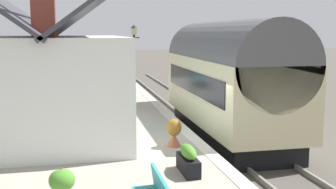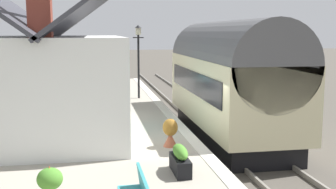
{
  "view_description": "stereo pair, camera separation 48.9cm",
  "coord_description": "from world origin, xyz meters",
  "px_view_note": "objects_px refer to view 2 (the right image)",
  "views": [
    {
      "loc": [
        -11.62,
        4.43,
        3.92
      ],
      "look_at": [
        2.0,
        1.5,
        1.83
      ],
      "focal_mm": 44.65,
      "sensor_mm": 36.0,
      "label": 1
    },
    {
      "loc": [
        -11.72,
        3.95,
        3.92
      ],
      "look_at": [
        2.0,
        1.5,
        1.83
      ],
      "focal_mm": 44.65,
      "sensor_mm": 36.0,
      "label": 2
    }
  ],
  "objects_px": {
    "train": "(229,79)",
    "planter_bench_right": "(55,92)",
    "planter_corner_building": "(170,133)",
    "planter_bench_left": "(180,160)",
    "planter_by_door": "(50,185)",
    "bench_platform_end": "(110,82)",
    "station_building": "(51,81)",
    "planter_under_sign": "(75,92)",
    "lamp_post_platform": "(138,47)"
  },
  "relations": [
    {
      "from": "train",
      "to": "planter_corner_building",
      "type": "bearing_deg",
      "value": 141.34
    },
    {
      "from": "planter_bench_left",
      "to": "planter_bench_right",
      "type": "height_order",
      "value": "planter_bench_right"
    },
    {
      "from": "train",
      "to": "lamp_post_platform",
      "type": "distance_m",
      "value": 5.77
    },
    {
      "from": "planter_by_door",
      "to": "bench_platform_end",
      "type": "bearing_deg",
      "value": -6.39
    },
    {
      "from": "planter_bench_right",
      "to": "planter_corner_building",
      "type": "bearing_deg",
      "value": -155.15
    },
    {
      "from": "planter_under_sign",
      "to": "planter_bench_left",
      "type": "bearing_deg",
      "value": -165.88
    },
    {
      "from": "planter_under_sign",
      "to": "bench_platform_end",
      "type": "bearing_deg",
      "value": -31.48
    },
    {
      "from": "planter_corner_building",
      "to": "planter_under_sign",
      "type": "bearing_deg",
      "value": 18.59
    },
    {
      "from": "bench_platform_end",
      "to": "lamp_post_platform",
      "type": "relative_size",
      "value": 0.41
    },
    {
      "from": "planter_bench_left",
      "to": "planter_bench_right",
      "type": "bearing_deg",
      "value": 19.14
    },
    {
      "from": "planter_bench_left",
      "to": "lamp_post_platform",
      "type": "distance_m",
      "value": 10.89
    },
    {
      "from": "train",
      "to": "planter_bench_right",
      "type": "relative_size",
      "value": 9.64
    },
    {
      "from": "train",
      "to": "planter_bench_left",
      "type": "xyz_separation_m",
      "value": [
        -5.73,
        3.02,
        -1.09
      ]
    },
    {
      "from": "planter_corner_building",
      "to": "planter_under_sign",
      "type": "height_order",
      "value": "planter_corner_building"
    },
    {
      "from": "train",
      "to": "station_building",
      "type": "height_order",
      "value": "station_building"
    },
    {
      "from": "station_building",
      "to": "planter_bench_right",
      "type": "distance_m",
      "value": 6.04
    },
    {
      "from": "train",
      "to": "planter_bench_left",
      "type": "height_order",
      "value": "train"
    },
    {
      "from": "planter_bench_left",
      "to": "planter_by_door",
      "type": "relative_size",
      "value": 1.38
    },
    {
      "from": "planter_under_sign",
      "to": "lamp_post_platform",
      "type": "distance_m",
      "value": 3.56
    },
    {
      "from": "planter_bench_left",
      "to": "planter_corner_building",
      "type": "bearing_deg",
      "value": -4.59
    },
    {
      "from": "planter_bench_right",
      "to": "planter_bench_left",
      "type": "bearing_deg",
      "value": -160.86
    },
    {
      "from": "station_building",
      "to": "planter_corner_building",
      "type": "relative_size",
      "value": 8.8
    },
    {
      "from": "train",
      "to": "bench_platform_end",
      "type": "relative_size",
      "value": 5.86
    },
    {
      "from": "planter_bench_left",
      "to": "planter_bench_right",
      "type": "xyz_separation_m",
      "value": [
        10.19,
        3.54,
        0.13
      ]
    },
    {
      "from": "planter_corner_building",
      "to": "planter_bench_left",
      "type": "xyz_separation_m",
      "value": [
        -2.18,
        0.17,
        -0.09
      ]
    },
    {
      "from": "station_building",
      "to": "planter_bench_right",
      "type": "height_order",
      "value": "station_building"
    },
    {
      "from": "bench_platform_end",
      "to": "lamp_post_platform",
      "type": "bearing_deg",
      "value": -155.18
    },
    {
      "from": "bench_platform_end",
      "to": "planter_by_door",
      "type": "distance_m",
      "value": 14.71
    },
    {
      "from": "planter_bench_right",
      "to": "planter_by_door",
      "type": "relative_size",
      "value": 1.19
    },
    {
      "from": "planter_corner_building",
      "to": "train",
      "type": "bearing_deg",
      "value": -38.66
    },
    {
      "from": "planter_by_door",
      "to": "lamp_post_platform",
      "type": "bearing_deg",
      "value": -13.69
    },
    {
      "from": "planter_by_door",
      "to": "lamp_post_platform",
      "type": "relative_size",
      "value": 0.21
    },
    {
      "from": "planter_bench_left",
      "to": "planter_by_door",
      "type": "bearing_deg",
      "value": 114.44
    },
    {
      "from": "station_building",
      "to": "lamp_post_platform",
      "type": "height_order",
      "value": "station_building"
    },
    {
      "from": "bench_platform_end",
      "to": "station_building",
      "type": "bearing_deg",
      "value": 167.18
    },
    {
      "from": "train",
      "to": "planter_corner_building",
      "type": "relative_size",
      "value": 10.82
    },
    {
      "from": "bench_platform_end",
      "to": "train",
      "type": "bearing_deg",
      "value": -152.24
    },
    {
      "from": "lamp_post_platform",
      "to": "planter_corner_building",
      "type": "bearing_deg",
      "value": 179.6
    },
    {
      "from": "station_building",
      "to": "planter_bench_right",
      "type": "relative_size",
      "value": 7.84
    },
    {
      "from": "bench_platform_end",
      "to": "planter_corner_building",
      "type": "bearing_deg",
      "value": -173.9
    },
    {
      "from": "station_building",
      "to": "planter_under_sign",
      "type": "distance_m",
      "value": 6.55
    },
    {
      "from": "train",
      "to": "bench_platform_end",
      "type": "distance_m",
      "value": 8.73
    },
    {
      "from": "planter_bench_left",
      "to": "planter_under_sign",
      "type": "bearing_deg",
      "value": 14.12
    },
    {
      "from": "planter_by_door",
      "to": "planter_corner_building",
      "type": "bearing_deg",
      "value": -39.97
    },
    {
      "from": "planter_bench_left",
      "to": "lamp_post_platform",
      "type": "relative_size",
      "value": 0.29
    },
    {
      "from": "planter_bench_right",
      "to": "lamp_post_platform",
      "type": "distance_m",
      "value": 4.28
    },
    {
      "from": "train",
      "to": "planter_bench_right",
      "type": "distance_m",
      "value": 7.99
    },
    {
      "from": "station_building",
      "to": "planter_by_door",
      "type": "relative_size",
      "value": 9.34
    },
    {
      "from": "planter_bench_left",
      "to": "lamp_post_platform",
      "type": "xyz_separation_m",
      "value": [
        10.69,
        -0.23,
        2.1
      ]
    },
    {
      "from": "train",
      "to": "planter_by_door",
      "type": "relative_size",
      "value": 11.48
    }
  ]
}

